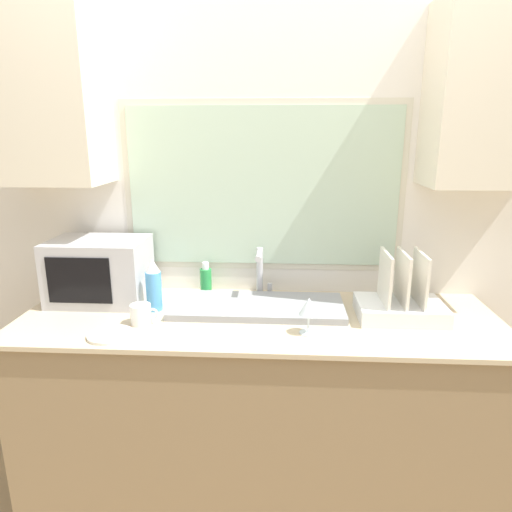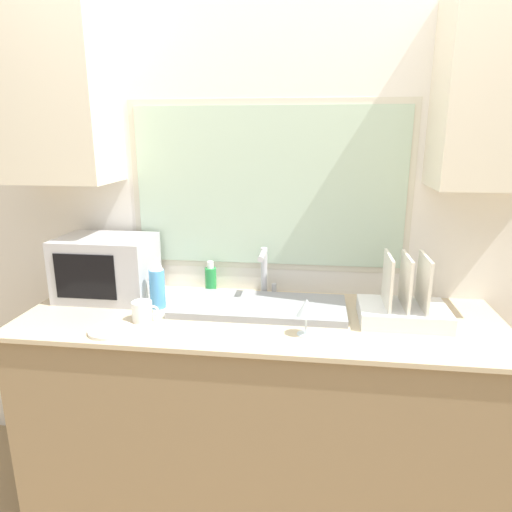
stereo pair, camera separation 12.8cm
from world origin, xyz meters
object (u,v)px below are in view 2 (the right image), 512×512
object	(u,v)px
wine_glass	(306,309)
dish_rack	(403,307)
faucet	(264,269)
spray_bottle	(157,283)
microwave	(107,268)
mug_near_sink	(143,311)
soap_bottle	(211,279)

from	to	relation	value
wine_glass	dish_rack	bearing A→B (deg)	24.45
faucet	spray_bottle	xyz separation A→B (m)	(-0.47, -0.20, -0.03)
faucet	microwave	world-z (taller)	microwave
dish_rack	mug_near_sink	xyz separation A→B (m)	(-1.09, -0.13, -0.02)
soap_bottle	faucet	bearing A→B (deg)	-3.39
spray_bottle	mug_near_sink	distance (m)	0.17
microwave	wine_glass	xyz separation A→B (m)	(0.96, -0.31, -0.04)
dish_rack	spray_bottle	size ratio (longest dim) A/B	1.51
spray_bottle	soap_bottle	world-z (taller)	spray_bottle
mug_near_sink	wine_glass	world-z (taller)	wine_glass
soap_bottle	mug_near_sink	bearing A→B (deg)	-119.10
faucet	spray_bottle	world-z (taller)	spray_bottle
soap_bottle	wine_glass	distance (m)	0.64
wine_glass	mug_near_sink	bearing A→B (deg)	175.77
soap_bottle	dish_rack	bearing A→B (deg)	-15.49
faucet	dish_rack	xyz separation A→B (m)	(0.61, -0.23, -0.08)
microwave	mug_near_sink	xyz separation A→B (m)	(0.27, -0.26, -0.11)
soap_bottle	mug_near_sink	distance (m)	0.43
soap_bottle	wine_glass	world-z (taller)	soap_bottle
microwave	spray_bottle	size ratio (longest dim) A/B	1.82
microwave	spray_bottle	distance (m)	0.30
faucet	dish_rack	distance (m)	0.66
spray_bottle	soap_bottle	distance (m)	0.30
dish_rack	soap_bottle	size ratio (longest dim) A/B	2.22
soap_bottle	wine_glass	bearing A→B (deg)	-41.64
microwave	soap_bottle	bearing A→B (deg)	13.68
faucet	soap_bottle	xyz separation A→B (m)	(-0.27, 0.02, -0.07)
faucet	soap_bottle	size ratio (longest dim) A/B	1.46
microwave	wine_glass	distance (m)	1.01
mug_near_sink	wine_glass	bearing A→B (deg)	-4.23
dish_rack	spray_bottle	distance (m)	1.08
mug_near_sink	dish_rack	bearing A→B (deg)	6.88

